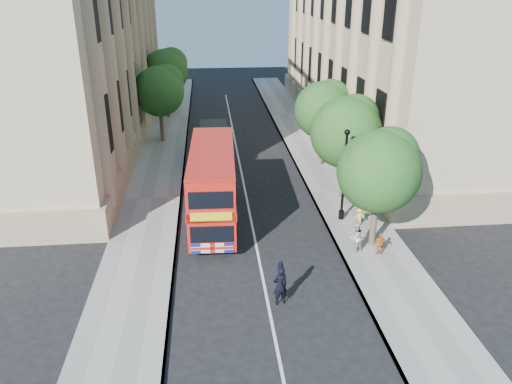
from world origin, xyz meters
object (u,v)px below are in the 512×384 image
object	(u,v)px
box_van	(214,145)
woman_pedestrian	(356,237)
police_constable	(280,286)
lamp_post	(344,179)
double_decker_bus	(213,183)

from	to	relation	value
box_van	woman_pedestrian	world-z (taller)	box_van
police_constable	box_van	bearing A→B (deg)	-97.32
lamp_post	double_decker_bus	world-z (taller)	lamp_post
double_decker_bus	police_constable	bearing A→B (deg)	-70.47
lamp_post	woman_pedestrian	size ratio (longest dim) A/B	3.29
box_van	woman_pedestrian	xyz separation A→B (m)	(6.53, -14.03, -0.43)
double_decker_bus	box_van	distance (m)	9.70
lamp_post	box_van	bearing A→B (deg)	123.22
lamp_post	double_decker_bus	xyz separation A→B (m)	(-7.06, 0.73, -0.27)
woman_pedestrian	box_van	bearing A→B (deg)	-92.59
police_constable	woman_pedestrian	xyz separation A→B (m)	(4.23, 3.72, 0.04)
lamp_post	double_decker_bus	size ratio (longest dim) A/B	0.58
lamp_post	police_constable	bearing A→B (deg)	-121.44
lamp_post	box_van	world-z (taller)	lamp_post
lamp_post	box_van	distance (m)	12.47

